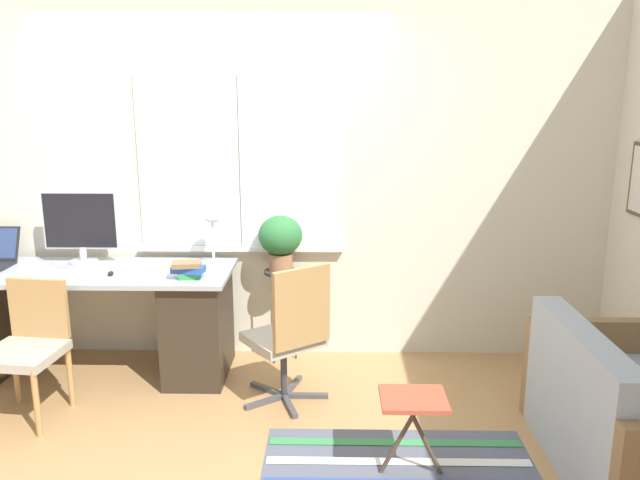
% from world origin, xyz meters
% --- Properties ---
extents(ground_plane, '(14.00, 14.00, 0.00)m').
position_xyz_m(ground_plane, '(0.00, 0.00, 0.00)').
color(ground_plane, tan).
extents(wall_back_with_window, '(9.00, 0.12, 2.70)m').
position_xyz_m(wall_back_with_window, '(0.01, 0.78, 1.35)').
color(wall_back_with_window, beige).
rests_on(wall_back_with_window, ground_plane).
extents(desk, '(2.02, 0.71, 0.76)m').
position_xyz_m(desk, '(-0.84, 0.35, 0.41)').
color(desk, '#9EA3A8').
rests_on(desk, ground_plane).
extents(monitor, '(0.53, 0.20, 0.52)m').
position_xyz_m(monitor, '(-0.92, 0.55, 1.04)').
color(monitor, silver).
rests_on(monitor, desk).
extents(keyboard, '(0.44, 0.13, 0.02)m').
position_xyz_m(keyboard, '(-0.92, 0.23, 0.77)').
color(keyboard, silver).
rests_on(keyboard, desk).
extents(mouse, '(0.03, 0.06, 0.03)m').
position_xyz_m(mouse, '(-0.62, 0.23, 0.78)').
color(mouse, black).
rests_on(mouse, desk).
extents(desk_lamp, '(0.15, 0.15, 0.37)m').
position_xyz_m(desk_lamp, '(0.02, 0.54, 1.02)').
color(desk_lamp, white).
rests_on(desk_lamp, desk).
extents(book_stack, '(0.22, 0.17, 0.11)m').
position_xyz_m(book_stack, '(-0.08, 0.18, 0.83)').
color(book_stack, green).
rests_on(book_stack, desk).
extents(desk_chair_wooden, '(0.47, 0.48, 0.83)m').
position_xyz_m(desk_chair_wooden, '(-0.99, -0.23, 0.45)').
color(desk_chair_wooden, '#B2844C').
rests_on(desk_chair_wooden, ground_plane).
extents(office_chair_swivel, '(0.59, 0.60, 0.94)m').
position_xyz_m(office_chair_swivel, '(0.60, -0.06, 0.47)').
color(office_chair_swivel, '#47474C').
rests_on(office_chair_swivel, ground_plane).
extents(couch_loveseat, '(0.78, 1.31, 0.79)m').
position_xyz_m(couch_loveseat, '(2.41, -0.80, 0.28)').
color(couch_loveseat, '#9EA8B2').
rests_on(couch_loveseat, ground_plane).
extents(plant_stand, '(0.25, 0.25, 0.69)m').
position_xyz_m(plant_stand, '(0.49, 0.63, 0.59)').
color(plant_stand, '#333338').
rests_on(plant_stand, ground_plane).
extents(potted_plant, '(0.32, 0.32, 0.41)m').
position_xyz_m(potted_plant, '(0.49, 0.63, 0.93)').
color(potted_plant, '#9E6B4C').
rests_on(potted_plant, plant_stand).
extents(floor_rug_striped, '(1.46, 0.86, 0.01)m').
position_xyz_m(floor_rug_striped, '(1.23, -0.82, 0.00)').
color(floor_rug_striped, '#565B6B').
rests_on(floor_rug_striped, ground_plane).
extents(folding_stool, '(0.34, 0.29, 0.44)m').
position_xyz_m(folding_stool, '(1.29, -0.82, 0.39)').
color(folding_stool, '#B24C33').
rests_on(folding_stool, ground_plane).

